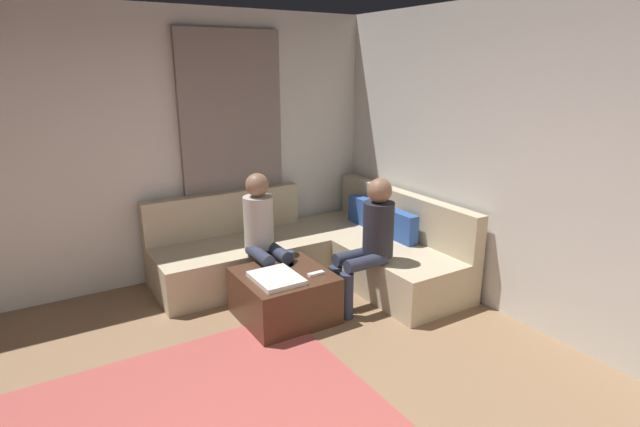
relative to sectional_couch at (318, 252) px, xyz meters
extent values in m
cube|color=silver|center=(2.08, 1.06, 1.07)|extent=(6.00, 0.12, 2.70)
cube|color=silver|center=(-0.86, -1.88, 1.07)|extent=(0.12, 6.00, 2.70)
cube|color=gray|center=(-0.76, -0.58, 0.97)|extent=(0.06, 1.10, 2.50)
cube|color=#C6B593|center=(0.30, 0.53, -0.07)|extent=(2.10, 0.85, 0.42)
cube|color=#C6B593|center=(0.30, 0.88, 0.36)|extent=(2.10, 0.14, 0.45)
cube|color=#C6B593|center=(-0.32, -0.75, -0.07)|extent=(0.85, 1.70, 0.42)
cube|color=#C6B593|center=(-0.68, -0.75, 0.36)|extent=(0.14, 1.70, 0.45)
cube|color=#3359B2|center=(-0.20, 0.70, 0.26)|extent=(0.36, 0.12, 0.36)
cube|color=#3359B2|center=(0.50, 0.70, 0.26)|extent=(0.36, 0.12, 0.36)
cube|color=#4C2D1E|center=(0.60, -0.71, -0.07)|extent=(0.76, 0.76, 0.42)
cube|color=white|center=(0.70, -0.83, 0.16)|extent=(0.44, 0.36, 0.04)
cylinder|color=#334C72|center=(0.38, -0.53, 0.19)|extent=(0.08, 0.08, 0.10)
cube|color=white|center=(0.78, -0.49, 0.15)|extent=(0.05, 0.15, 0.02)
cylinder|color=#2D3347|center=(0.90, -0.25, -0.07)|extent=(0.12, 0.12, 0.42)
cylinder|color=#2D3347|center=(0.72, -0.25, -0.07)|extent=(0.12, 0.12, 0.42)
cylinder|color=#2D3347|center=(0.90, -0.05, 0.20)|extent=(0.12, 0.40, 0.12)
cylinder|color=#2D3347|center=(0.72, -0.05, 0.20)|extent=(0.12, 0.40, 0.12)
cylinder|color=#26262D|center=(0.81, 0.15, 0.45)|extent=(0.28, 0.28, 0.50)
sphere|color=#8C664C|center=(0.81, 0.15, 0.81)|extent=(0.22, 0.22, 0.22)
cylinder|color=#2D3347|center=(0.45, -0.59, -0.07)|extent=(0.12, 0.12, 0.42)
cylinder|color=#2D3347|center=(0.45, -0.77, -0.07)|extent=(0.12, 0.12, 0.42)
cylinder|color=#2D3347|center=(0.25, -0.59, 0.20)|extent=(0.40, 0.12, 0.12)
cylinder|color=#2D3347|center=(0.25, -0.77, 0.20)|extent=(0.40, 0.12, 0.12)
cylinder|color=beige|center=(0.05, -0.68, 0.45)|extent=(0.28, 0.28, 0.50)
sphere|color=#8C664C|center=(0.05, -0.68, 0.81)|extent=(0.22, 0.22, 0.22)
camera|label=1|loc=(4.16, -2.52, 1.87)|focal=27.94mm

